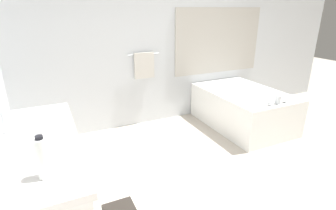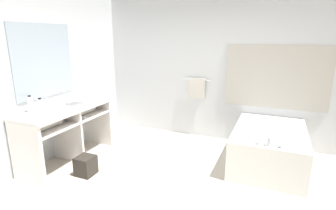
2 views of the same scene
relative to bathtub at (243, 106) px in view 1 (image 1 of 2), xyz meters
name	(u,v)px [view 1 (image 1 of 2)]	position (x,y,z in m)	size (l,w,h in m)	color
ground_plane	(248,196)	(-1.10, -1.42, -0.32)	(16.00, 16.00, 0.00)	beige
wall_back_with_blinds	(162,40)	(-1.07, 0.80, 1.03)	(7.40, 0.13, 2.70)	silver
vanity_counter	(37,168)	(-2.97, -1.08, 0.34)	(0.65, 1.55, 0.90)	white
sink_faucet	(4,123)	(-3.15, -0.87, 0.67)	(0.09, 0.04, 0.18)	silver
bathtub	(243,106)	(0.00, 0.00, 0.00)	(1.04, 1.53, 0.70)	white
water_bottle_2	(43,158)	(-2.88, -1.61, 0.70)	(0.07, 0.07, 0.26)	silver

